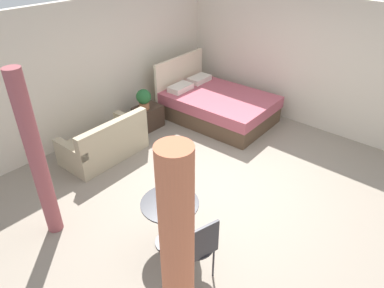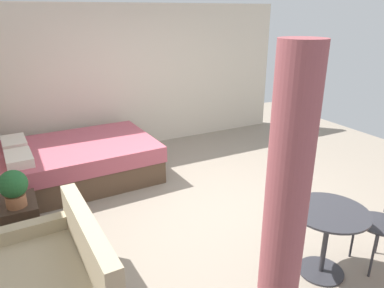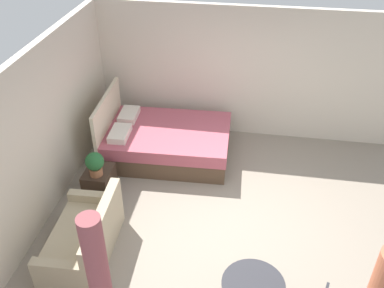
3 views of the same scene
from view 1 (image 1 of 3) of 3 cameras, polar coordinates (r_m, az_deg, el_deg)
The scene contains 11 objects.
ground_plane at distance 5.97m, azimuth 5.28°, elevation -5.60°, with size 8.49×8.93×0.02m, color gray.
wall_back at distance 7.26m, azimuth -13.74°, elevation 12.32°, with size 8.49×0.12×2.58m, color beige.
wall_right at distance 7.55m, azimuth 18.61°, elevation 12.31°, with size 0.12×5.93×2.58m, color beige.
bed at distance 7.66m, azimuth 4.01°, elevation 6.31°, with size 1.65×2.33×1.20m.
couch at distance 6.53m, azimuth -13.98°, elevation 0.05°, with size 1.51×0.87×0.81m.
nightstand at distance 7.40m, azimuth -7.15°, elevation 4.42°, with size 0.54×0.43×0.47m.
potted_plant at distance 7.13m, azimuth -7.90°, elevation 7.40°, with size 0.30×0.30×0.41m.
balcony_table at distance 4.54m, azimuth -3.57°, elevation -11.50°, with size 0.73×0.73×0.70m.
cafe_chair_near_window at distance 4.08m, azimuth 1.31°, elevation -16.15°, with size 0.54×0.54×0.94m.
curtain_left at distance 3.14m, azimuth -2.36°, elevation -18.79°, with size 0.29×0.29×2.35m.
curtain_right at distance 4.72m, azimuth -24.00°, elevation -2.26°, with size 0.21×0.21×2.35m.
Camera 1 is at (-3.92, -2.70, 3.60)m, focal length 32.68 mm.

